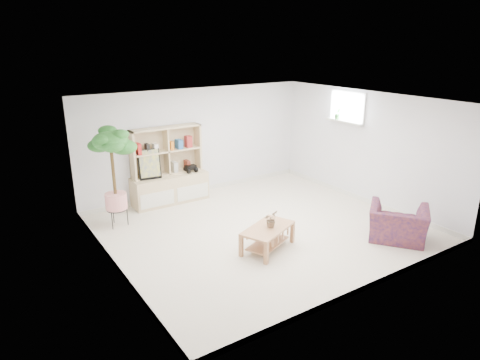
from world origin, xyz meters
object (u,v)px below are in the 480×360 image
storage_unit (169,166)px  armchair (398,221)px  floor_tree (114,178)px  coffee_table (268,238)px

storage_unit → armchair: bearing=-56.9°
floor_tree → armchair: floor_tree is taller
coffee_table → armchair: size_ratio=1.01×
coffee_table → storage_unit: bearing=74.9°
coffee_table → floor_tree: bearing=104.1°
armchair → floor_tree: bearing=13.1°
coffee_table → floor_tree: (-1.81, 2.35, 0.76)m
storage_unit → armchair: (2.57, -3.93, -0.47)m
storage_unit → armchair: size_ratio=1.70×
coffee_table → floor_tree: size_ratio=0.51×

